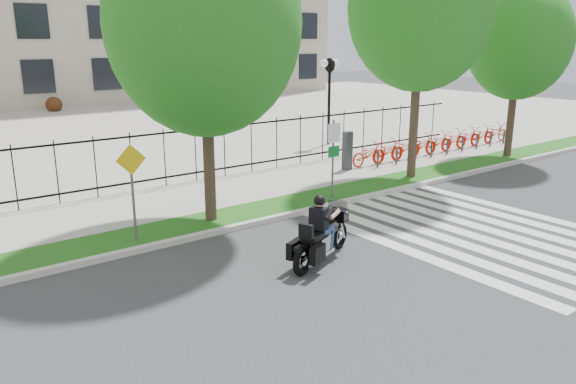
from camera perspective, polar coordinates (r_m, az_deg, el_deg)
ground at (r=12.80m, az=5.99°, el=-8.30°), size 120.00×120.00×0.00m
curb at (r=15.79m, az=-4.24°, el=-3.33°), size 60.00×0.20×0.15m
grass_verge at (r=16.48m, az=-5.87°, el=-2.57°), size 60.00×1.50×0.15m
sidewalk at (r=18.57m, az=-9.92°, el=-0.66°), size 60.00×3.50×0.15m
plaza at (r=34.81m, az=-23.57°, el=5.67°), size 80.00×34.00×0.10m
crosswalk_stripes at (r=16.30m, az=18.49°, el=-3.77°), size 5.70×8.00×0.01m
iron_fence at (r=19.85m, az=-12.42°, el=3.43°), size 30.00×0.06×2.00m
lamp_post_right at (r=27.41m, az=4.23°, el=11.28°), size 1.06×0.70×4.25m
street_tree_1 at (r=15.37m, az=-8.55°, el=16.59°), size 5.16×5.16×8.33m
street_tree_2 at (r=20.94m, az=13.34°, el=17.79°), size 5.07×5.07×8.93m
street_tree_3 at (r=26.12m, az=22.42°, el=14.06°), size 4.32×4.32×7.40m
bike_share_station at (r=26.11m, az=14.93°, el=4.89°), size 11.07×0.85×1.50m
sign_pole_regulatory at (r=17.90m, az=4.64°, el=4.40°), size 0.50×0.09×2.50m
sign_pole_warning at (r=14.41m, az=-15.56°, el=1.22°), size 0.78×0.09×2.49m
motorcycle_rider at (r=13.24m, az=3.45°, el=-4.33°), size 2.46×1.33×2.01m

